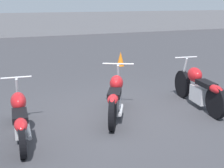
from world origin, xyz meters
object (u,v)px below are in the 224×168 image
object	(u,v)px
motorcycle_slot_0	(20,117)
motorcycle_slot_1	(116,97)
motorcycle_slot_2	(199,88)
traffic_cone_near	(121,59)

from	to	relation	value
motorcycle_slot_0	motorcycle_slot_1	world-z (taller)	motorcycle_slot_1
motorcycle_slot_1	motorcycle_slot_2	world-z (taller)	motorcycle_slot_2
motorcycle_slot_1	motorcycle_slot_0	bearing A→B (deg)	-143.47
motorcycle_slot_0	motorcycle_slot_1	size ratio (longest dim) A/B	1.16
motorcycle_slot_2	motorcycle_slot_1	bearing A→B (deg)	-174.49
motorcycle_slot_2	traffic_cone_near	bearing A→B (deg)	95.25
motorcycle_slot_1	traffic_cone_near	size ratio (longest dim) A/B	3.52
motorcycle_slot_1	motorcycle_slot_2	size ratio (longest dim) A/B	0.85
motorcycle_slot_1	motorcycle_slot_2	xyz separation A→B (m)	(1.97, -0.12, 0.01)
motorcycle_slot_1	traffic_cone_near	bearing A→B (deg)	92.91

